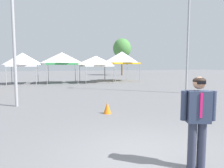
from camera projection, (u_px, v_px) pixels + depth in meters
ground_plane at (149, 159)px, 4.22m from camera, size 140.00×140.00×0.00m
canopy_tent_behind_left at (23, 60)px, 20.93m from camera, size 3.01×3.01×3.30m
canopy_tent_left_of_center at (62, 59)px, 21.92m from camera, size 3.47×3.47×3.40m
canopy_tent_right_of_center at (96, 61)px, 22.76m from camera, size 3.40×3.40×3.06m
canopy_tent_behind_right at (122, 58)px, 25.17m from camera, size 3.72×3.72×3.73m
person_foreground at (198, 116)px, 3.74m from camera, size 0.61×0.38×1.78m
light_pole_opposite_side at (189, 13)px, 13.78m from camera, size 0.36×0.36×9.98m
tree_behind_tents_left at (122, 49)px, 39.42m from camera, size 3.55×3.55×7.27m
traffic_cone_lot_center at (107, 108)px, 8.22m from camera, size 0.32×0.32×0.48m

